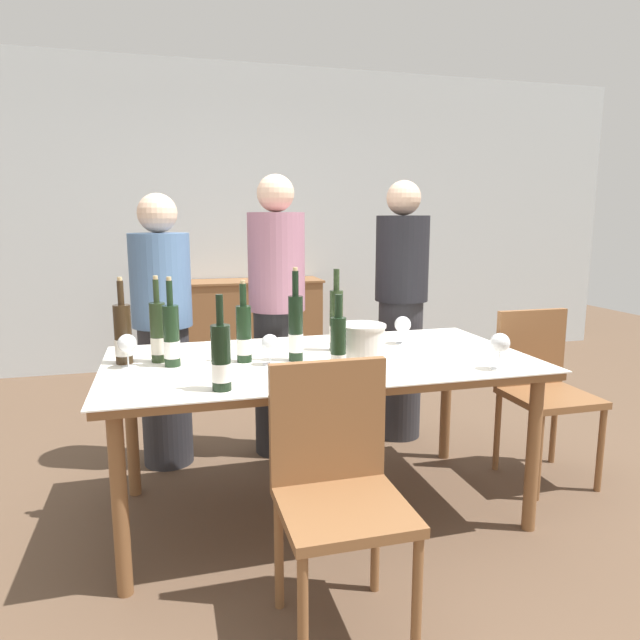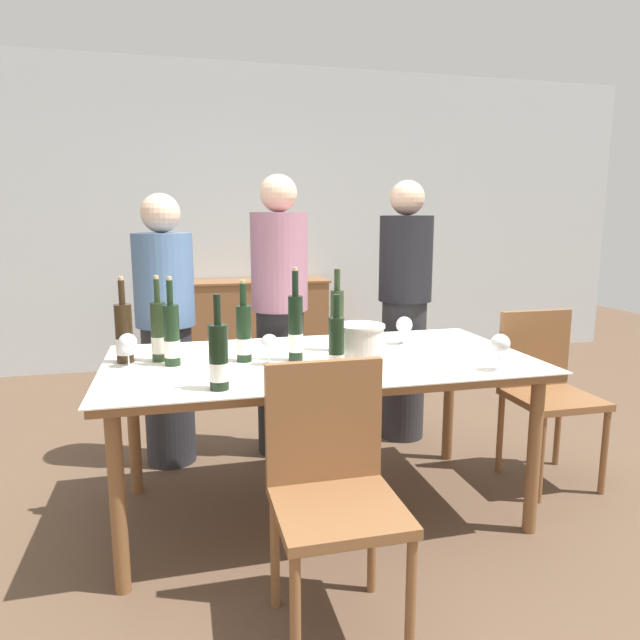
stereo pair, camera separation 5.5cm
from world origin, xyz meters
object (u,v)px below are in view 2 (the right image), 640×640
at_px(wine_bottle_6, 296,329).
at_px(person_guest_right, 404,312).
at_px(wine_glass_0, 404,325).
at_px(dining_table, 320,372).
at_px(wine_bottle_4, 244,334).
at_px(ice_bucket, 360,347).
at_px(person_host, 166,332).
at_px(person_guest_left, 280,317).
at_px(wine_bottle_7, 337,321).
at_px(wine_glass_2, 500,345).
at_px(chair_right_end, 544,382).
at_px(wine_bottle_2, 159,333).
at_px(wine_bottle_5, 336,349).
at_px(wine_bottle_3, 124,334).
at_px(wine_glass_3, 269,344).
at_px(wine_bottle_0, 172,336).
at_px(wine_glass_1, 128,343).
at_px(chair_near_front, 332,477).
at_px(sideboard_cabinet, 254,325).
at_px(wine_bottle_1, 219,358).

xyz_separation_m(wine_bottle_6, person_guest_right, (0.87, 0.83, -0.09)).
bearing_deg(wine_glass_0, dining_table, -159.43).
bearing_deg(wine_glass_0, wine_bottle_4, -169.25).
bearing_deg(wine_bottle_6, ice_bucket, -48.87).
xyz_separation_m(person_host, person_guest_left, (0.65, -0.00, 0.06)).
xyz_separation_m(wine_bottle_7, wine_glass_2, (0.57, -0.53, -0.03)).
bearing_deg(chair_right_end, wine_bottle_6, -176.04).
bearing_deg(wine_bottle_2, wine_bottle_5, -34.97).
relative_size(wine_bottle_3, wine_glass_3, 2.81).
relative_size(wine_bottle_0, wine_glass_2, 2.48).
xyz_separation_m(wine_bottle_0, wine_glass_1, (-0.19, 0.02, -0.03)).
bearing_deg(chair_right_end, chair_near_front, -149.79).
height_order(sideboard_cabinet, wine_glass_1, wine_glass_1).
height_order(sideboard_cabinet, person_guest_left, person_guest_left).
xyz_separation_m(wine_glass_1, person_host, (0.15, 0.72, -0.10)).
relative_size(ice_bucket, wine_glass_3, 1.49).
bearing_deg(wine_bottle_0, wine_bottle_4, -1.18).
relative_size(sideboard_cabinet, chair_near_front, 1.50).
relative_size(wine_glass_2, wine_glass_3, 1.15).
bearing_deg(wine_bottle_2, person_host, 88.64).
relative_size(ice_bucket, wine_glass_0, 1.43).
height_order(wine_bottle_4, wine_glass_1, wine_bottle_4).
relative_size(wine_bottle_6, wine_bottle_7, 1.06).
xyz_separation_m(wine_glass_1, chair_right_end, (2.12, 0.03, -0.34)).
distance_m(wine_bottle_2, wine_bottle_3, 0.15).
height_order(wine_glass_0, person_guest_right, person_guest_right).
height_order(wine_bottle_2, wine_bottle_6, wine_bottle_6).
xyz_separation_m(sideboard_cabinet, wine_bottle_5, (-0.07, -3.10, 0.47)).
height_order(wine_glass_0, person_host, person_host).
distance_m(wine_bottle_5, person_guest_right, 1.41).
bearing_deg(wine_bottle_5, wine_glass_0, 46.70).
relative_size(wine_glass_1, chair_near_front, 0.16).
xyz_separation_m(dining_table, person_guest_left, (-0.05, 0.77, 0.13)).
bearing_deg(chair_near_front, wine_bottle_0, 124.10).
bearing_deg(wine_bottle_1, wine_glass_1, 129.70).
height_order(sideboard_cabinet, wine_bottle_7, wine_bottle_7).
bearing_deg(wine_glass_3, wine_bottle_7, 28.19).
xyz_separation_m(wine_bottle_4, wine_glass_0, (0.84, 0.16, -0.03)).
bearing_deg(wine_bottle_4, wine_bottle_3, 167.78).
height_order(wine_bottle_3, wine_glass_0, wine_bottle_3).
bearing_deg(wine_bottle_1, wine_glass_2, -0.54).
relative_size(wine_bottle_5, person_guest_right, 0.21).
relative_size(chair_near_front, person_guest_left, 0.55).
bearing_deg(wine_bottle_7, wine_bottle_2, -179.50).
distance_m(dining_table, wine_bottle_2, 0.76).
bearing_deg(wine_glass_1, person_guest_right, 25.54).
distance_m(wine_bottle_4, wine_glass_2, 1.12).
bearing_deg(wine_glass_2, wine_bottle_3, 161.17).
distance_m(dining_table, wine_bottle_4, 0.40).
bearing_deg(wine_bottle_2, person_guest_left, 44.14).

